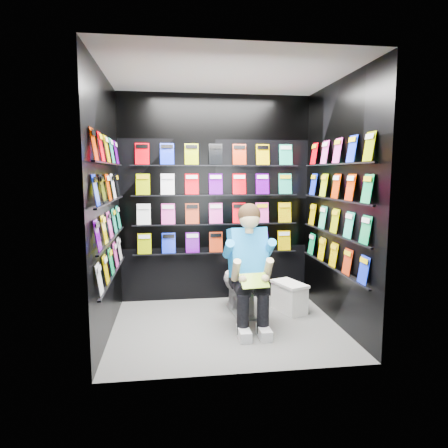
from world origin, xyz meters
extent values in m
plane|color=#5B5B58|center=(0.00, 0.00, 0.00)|extent=(2.40, 2.40, 0.00)
plane|color=white|center=(0.00, 0.00, 2.60)|extent=(2.40, 2.40, 0.00)
cube|color=black|center=(0.00, 1.00, 1.30)|extent=(2.40, 0.04, 2.60)
cube|color=black|center=(0.00, -1.00, 1.30)|extent=(2.40, 0.04, 2.60)
cube|color=black|center=(-1.20, 0.00, 1.30)|extent=(0.04, 2.00, 2.60)
cube|color=black|center=(1.20, 0.00, 1.30)|extent=(0.04, 2.00, 2.60)
imported|color=white|center=(0.23, 0.43, 0.37)|extent=(0.50, 0.79, 0.73)
cube|color=white|center=(0.80, 0.39, 0.16)|extent=(0.36, 0.48, 0.32)
cube|color=white|center=(0.80, 0.39, 0.33)|extent=(0.39, 0.50, 0.03)
cube|color=green|center=(0.23, -0.30, 0.58)|extent=(0.29, 0.19, 0.12)
camera|label=1|loc=(-0.57, -4.03, 1.63)|focal=32.00mm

